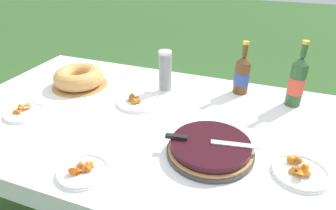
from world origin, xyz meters
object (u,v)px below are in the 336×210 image
object	(u,v)px
bundt_cake	(79,78)
snack_plate_near	(24,112)
snack_plate_far	(83,170)
berry_tart	(210,148)
cider_bottle_green	(297,82)
snack_plate_right	(300,171)
snack_plate_left	(138,101)
cider_bottle_amber	(242,75)
serving_knife	(204,140)
cup_stack	(165,72)

from	to	relation	value
bundt_cake	snack_plate_near	distance (m)	0.39
snack_plate_far	berry_tart	bearing A→B (deg)	34.05
cider_bottle_green	snack_plate_right	size ratio (longest dim) A/B	1.65
snack_plate_left	bundt_cake	bearing A→B (deg)	170.00
berry_tart	cider_bottle_amber	distance (m)	0.62
serving_knife	snack_plate_left	bearing A→B (deg)	136.57
cider_bottle_green	snack_plate_left	bearing A→B (deg)	-160.11
cup_stack	cider_bottle_amber	bearing A→B (deg)	18.52
serving_knife	snack_plate_near	xyz separation A→B (m)	(-0.92, -0.02, -0.05)
bundt_cake	cider_bottle_green	world-z (taller)	cider_bottle_green
cup_stack	snack_plate_far	xyz separation A→B (m)	(-0.04, -0.76, -0.11)
serving_knife	snack_plate_left	world-z (taller)	serving_knife
cider_bottle_green	snack_plate_right	distance (m)	0.58
cider_bottle_green	berry_tart	bearing A→B (deg)	-118.52
serving_knife	snack_plate_far	size ratio (longest dim) A/B	1.91
snack_plate_near	berry_tart	bearing A→B (deg)	1.21
cup_stack	snack_plate_right	world-z (taller)	cup_stack
serving_knife	snack_plate_right	xyz separation A→B (m)	(0.37, 0.01, -0.05)
bundt_cake	cider_bottle_amber	world-z (taller)	cider_bottle_amber
berry_tart	bundt_cake	bearing A→B (deg)	157.79
cider_bottle_green	cider_bottle_amber	world-z (taller)	cider_bottle_green
bundt_cake	snack_plate_right	world-z (taller)	bundt_cake
snack_plate_right	snack_plate_far	world-z (taller)	snack_plate_right
cider_bottle_green	snack_plate_left	distance (m)	0.83
cup_stack	snack_plate_far	world-z (taller)	cup_stack
bundt_cake	serving_knife	bearing A→B (deg)	-23.16
cup_stack	berry_tart	bearing A→B (deg)	-51.32
snack_plate_right	cider_bottle_amber	bearing A→B (deg)	117.40
snack_plate_far	serving_knife	bearing A→B (deg)	35.51
snack_plate_near	snack_plate_far	world-z (taller)	snack_plate_near
cup_stack	snack_plate_near	size ratio (longest dim) A/B	1.22
serving_knife	snack_plate_right	world-z (taller)	serving_knife
snack_plate_near	snack_plate_right	size ratio (longest dim) A/B	0.94
berry_tart	serving_knife	world-z (taller)	serving_knife
cider_bottle_green	snack_plate_far	distance (m)	1.12
cup_stack	snack_plate_right	distance (m)	0.87
berry_tart	snack_plate_far	distance (m)	0.50
serving_knife	cup_stack	distance (m)	0.60
cider_bottle_green	snack_plate_far	world-z (taller)	cider_bottle_green
cider_bottle_amber	snack_plate_near	world-z (taller)	cider_bottle_amber
cider_bottle_amber	snack_plate_far	distance (m)	1.00
bundt_cake	cider_bottle_green	size ratio (longest dim) A/B	0.93
cider_bottle_amber	snack_plate_right	distance (m)	0.70
cider_bottle_green	snack_plate_near	distance (m)	1.39
snack_plate_far	bundt_cake	bearing A→B (deg)	125.98
berry_tart	cup_stack	distance (m)	0.62
snack_plate_right	berry_tart	bearing A→B (deg)	-179.97
snack_plate_left	snack_plate_near	bearing A→B (deg)	-147.69
serving_knife	snack_plate_right	distance (m)	0.37
serving_knife	cup_stack	world-z (taller)	cup_stack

